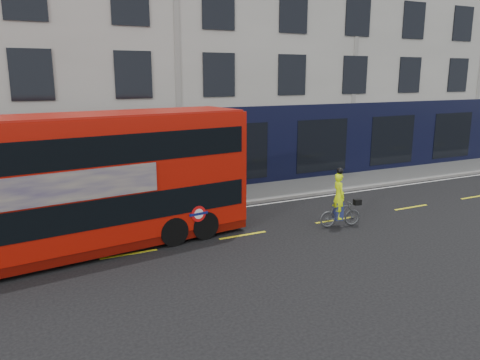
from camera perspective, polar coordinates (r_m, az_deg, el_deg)
ground at (r=15.24m, az=2.92°, el=-8.42°), size 120.00×120.00×0.00m
pavement at (r=20.86m, az=-5.83°, el=-2.48°), size 60.00×3.00×0.12m
kerb at (r=19.51m, az=-4.27°, el=-3.50°), size 60.00×0.12×0.13m
building_terrace at (r=26.36m, az=-11.37°, el=16.78°), size 50.00×10.07×15.00m
road_edge_line at (r=19.26m, az=-3.93°, el=-3.90°), size 58.00×0.10×0.01m
lane_dashes at (r=16.48m, az=0.36°, el=-6.74°), size 58.00×0.12×0.01m
bus at (r=15.25m, az=-18.59°, el=-0.33°), size 10.97×3.78×4.34m
cyclist at (r=17.58m, az=12.07°, el=-3.22°), size 1.66×0.76×2.22m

